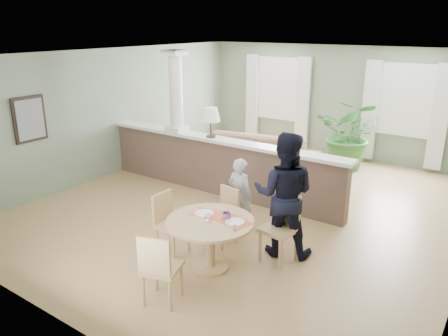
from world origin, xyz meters
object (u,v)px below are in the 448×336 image
Objects in this scene: dining_table at (211,230)px; child_person at (240,196)px; chair_near at (159,266)px; chair_side at (169,220)px; man_person at (284,195)px; sofa at (251,157)px; houseplant at (351,135)px; chair_far_boy at (225,213)px; chair_far_man at (282,223)px.

dining_table is 0.96× the size of child_person.
chair_near is 1.30m from chair_side.
dining_table is 1.33× the size of chair_side.
chair_near is at bearing -141.74° from chair_side.
man_person is at bearing 170.68° from child_person.
man_person is at bearing -55.57° from chair_side.
houseplant is at bearing 35.31° from sofa.
chair_far_boy is (-0.32, -4.53, -0.33)m from houseplant.
chair_far_man is 1.10× the size of chair_side.
chair_far_boy is at bearing -170.60° from chair_far_man.
dining_table is 1.16m from man_person.
sofa is 3.90m from dining_table.
chair_near is (-0.01, -1.00, -0.06)m from dining_table.
sofa is 4.82m from chair_near.
man_person is at bearing 22.66° from chair_far_boy.
dining_table is at bearing 38.81° from man_person.
sofa is 1.57× the size of man_person.
chair_side is at bearing -99.05° from houseplant.
chair_far_man reaches higher than chair_near.
chair_side is 1.23m from child_person.
houseplant is 4.14m from child_person.
houseplant is 1.81× the size of chair_side.
chair_far_man is at bearing 93.63° from man_person.
chair_side reaches higher than sofa.
dining_table is at bearing 107.69° from child_person.
dining_table is at bearing -78.13° from sofa.
man_person reaches higher than sofa.
houseplant reaches higher than chair_far_man.
dining_table is 0.65× the size of man_person.
man_person is (1.38, 0.89, 0.41)m from chair_side.
chair_far_boy is 0.70× the size of child_person.
man_person is (2.14, -2.64, 0.49)m from sofa.
chair_side is (-0.83, -5.22, -0.31)m from houseplant.
dining_table is at bearing -123.27° from chair_far_man.
man_person reaches higher than chair_far_boy.
chair_far_boy reaches higher than sofa.
houseplant is 6.27m from chair_near.
chair_near is (-0.67, -1.77, -0.03)m from chair_far_man.
chair_side reaches higher than chair_far_boy.
chair_far_man reaches higher than dining_table.
houseplant is at bearing 104.95° from chair_far_man.
houseplant is 1.87× the size of chair_far_boy.
chair_far_man is (0.94, 0.04, 0.07)m from chair_far_boy.
man_person reaches higher than chair_far_man.
man_person is at bearing -62.47° from sofa.
chair_side is at bearing -146.08° from chair_far_man.
sofa is at bearing 13.64° from chair_side.
chair_near reaches higher than chair_side.
child_person is at bearing -73.81° from sofa.
man_person is at bearing 57.66° from dining_table.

